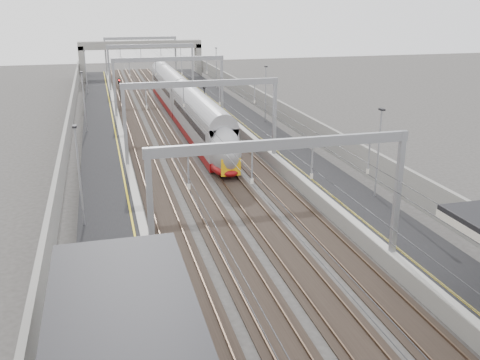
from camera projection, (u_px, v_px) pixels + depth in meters
platform_left at (106, 162)px, 46.23m from camera, size 4.00×120.00×1.00m
platform_right at (281, 149)px, 50.13m from camera, size 4.00×120.00×1.00m
tracks at (197, 160)px, 48.32m from camera, size 11.40×140.00×0.20m
overhead_line at (183, 82)px, 52.45m from camera, size 13.00×140.00×6.60m
overbridge at (141, 50)px, 97.05m from camera, size 22.00×2.20×6.90m
wall_left at (66, 152)px, 45.10m from camera, size 0.30×120.00×3.20m
wall_right at (313, 136)px, 50.56m from camera, size 0.30×120.00×3.20m
train at (186, 108)px, 61.54m from camera, size 2.53×46.08×4.01m
signal_green at (119, 86)px, 74.62m from camera, size 0.32×0.32×3.48m
signal_red_near at (196, 99)px, 64.58m from camera, size 0.32×0.32×3.48m
signal_red_far at (204, 91)px, 70.42m from camera, size 0.32×0.32×3.48m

